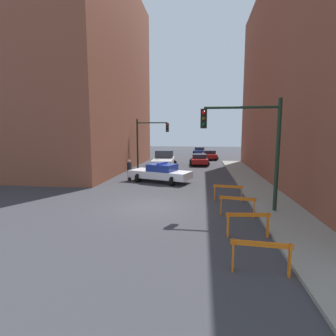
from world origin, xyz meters
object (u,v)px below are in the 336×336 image
Objects in this scene: parked_car_far at (199,151)px; barrier_mid at (248,221)px; pedestrian_crossing at (129,170)px; barrier_front at (261,252)px; traffic_light_near at (252,138)px; white_truck at (164,160)px; police_car at (161,173)px; barrier_corner at (228,190)px; parked_car_near at (199,159)px; barrier_back at (237,203)px; parked_car_mid at (209,155)px; traffic_light_far at (148,136)px.

parked_car_far is 2.75× the size of barrier_mid.
barrier_front is (7.32, -13.04, -0.24)m from pedestrian_crossing.
traffic_light_near is 0.95× the size of white_truck.
police_car is 3.17× the size of barrier_corner.
parked_car_near is 23.98m from barrier_front.
police_car is 13.58m from barrier_front.
barrier_front is 1.00× the size of barrier_corner.
barrier_front is (5.62, -20.16, -0.29)m from white_truck.
pedestrian_crossing is 1.04× the size of barrier_front.
barrier_back is (2.16, -33.81, -0.06)m from parked_car_far.
barrier_mid is at bearing 88.20° from barrier_front.
traffic_light_near is at bearing -69.57° from white_truck.
parked_car_mid is 8.20m from parked_car_far.
police_car is 26.15m from parked_car_far.
barrier_back is (-0.66, -0.77, -2.91)m from traffic_light_near.
barrier_front is at bearing -88.57° from parked_car_near.
barrier_corner is (-0.16, 7.57, 0.00)m from barrier_front.
police_car is at bearing 121.49° from barrier_back.
barrier_front is at bearing -88.78° from barrier_corner.
barrier_mid is (0.08, 2.54, 0.00)m from barrier_front.
barrier_mid is (2.06, -21.35, -0.06)m from parked_car_near.
parked_car_far is at bearing 93.66° from barrier_back.
barrier_corner is at bearing -92.61° from parked_car_mid.
barrier_corner is (-0.82, 1.87, -2.91)m from traffic_light_near.
barrier_back is (7.33, -8.11, -0.24)m from pedestrian_crossing.
traffic_light_far is 1.19× the size of parked_car_far.
pedestrian_crossing is (-7.99, 7.33, -2.67)m from traffic_light_near.
barrier_mid is at bearing -75.14° from white_truck.
barrier_corner is (-0.24, 5.03, 0.00)m from barrier_mid.
pedestrian_crossing reaches higher than parked_car_near.
traffic_light_near is at bearing -122.88° from police_car.
parked_car_far is at bearing 93.66° from barrier_corner.
parked_car_near is at bearing 33.70° from traffic_light_far.
traffic_light_near is at bearing -61.17° from traffic_light_far.
white_truck is at bearing -103.46° from parked_car_far.
white_truck reaches higher than parked_car_far.
police_car is 1.15× the size of parked_car_far.
parked_car_near is 6.92m from parked_car_mid.
traffic_light_near is 3.13× the size of pedestrian_crossing.
barrier_corner is (7.21, -12.73, -2.78)m from traffic_light_far.
parked_car_mid is 23.11m from barrier_corner.
traffic_light_near is at bearing 49.70° from barrier_back.
barrier_front is (2.15, -38.74, -0.06)m from parked_car_far.
traffic_light_far is 3.26× the size of barrier_corner.
traffic_light_near is 6.44m from barrier_front.
parked_car_near is (-2.64, 18.19, -2.86)m from traffic_light_near.
white_truck is 7.32m from pedestrian_crossing.
barrier_mid is (2.23, -36.20, -0.06)m from parked_car_far.
barrier_mid is (7.45, -17.76, -2.78)m from traffic_light_far.
traffic_light_near is at bearing -90.81° from parked_car_mid.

